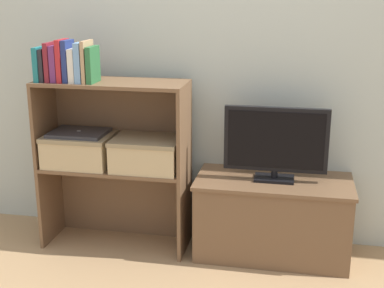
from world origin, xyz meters
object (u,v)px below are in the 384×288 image
(book_skyblue, at_px, (82,62))
(storage_basket_right, at_px, (147,152))
(book_charcoal, at_px, (46,65))
(book_maroon, at_px, (51,62))
(book_navy, at_px, (68,61))
(book_forest, at_px, (93,65))
(book_crimson, at_px, (63,61))
(laptop, at_px, (79,133))
(book_teal, at_px, (41,64))
(book_plum, at_px, (57,63))
(tv_stand, at_px, (272,217))
(storage_basket_left, at_px, (80,148))
(tv, at_px, (276,142))
(book_ivory, at_px, (75,65))
(book_tan, at_px, (87,62))

(book_skyblue, distance_m, storage_basket_right, 0.61)
(book_skyblue, bearing_deg, book_charcoal, 180.00)
(book_maroon, height_order, book_navy, book_navy)
(book_charcoal, xyz_separation_m, book_forest, (0.28, 0.00, 0.01))
(book_charcoal, xyz_separation_m, book_crimson, (0.10, 0.00, 0.03))
(book_maroon, xyz_separation_m, laptop, (0.12, 0.05, -0.41))
(book_charcoal, bearing_deg, book_navy, 0.00)
(book_teal, relative_size, book_plum, 0.95)
(tv_stand, bearing_deg, book_plum, -175.00)
(tv_stand, distance_m, book_charcoal, 1.53)
(storage_basket_right, bearing_deg, storage_basket_left, 180.00)
(book_maroon, height_order, book_plum, book_maroon)
(book_skyblue, bearing_deg, laptop, 141.67)
(tv, relative_size, book_plum, 2.85)
(book_crimson, xyz_separation_m, storage_basket_left, (0.05, 0.05, -0.51))
(tv, bearing_deg, book_plum, -175.07)
(book_charcoal, relative_size, book_plum, 0.90)
(laptop, bearing_deg, book_plum, -149.83)
(storage_basket_right, xyz_separation_m, laptop, (-0.41, 0.00, 0.09))
(book_navy, xyz_separation_m, storage_basket_right, (0.42, 0.05, -0.51))
(book_plum, distance_m, laptop, 0.42)
(book_maroon, relative_size, book_plum, 1.07)
(book_ivory, xyz_separation_m, book_tan, (0.07, 0.00, 0.02))
(book_skyblue, bearing_deg, tv_stand, 5.69)
(tv_stand, bearing_deg, storage_basket_right, -175.49)
(tv_stand, xyz_separation_m, book_crimson, (-1.17, -0.11, 0.88))
(storage_basket_right, bearing_deg, book_forest, -170.05)
(book_maroon, xyz_separation_m, book_navy, (0.10, -0.00, 0.01))
(tv_stand, distance_m, storage_basket_right, 0.81)
(book_tan, height_order, storage_basket_left, book_tan)
(book_maroon, relative_size, storage_basket_right, 0.56)
(book_plum, relative_size, book_forest, 1.01)
(book_ivory, height_order, book_tan, book_tan)
(book_navy, xyz_separation_m, book_tan, (0.11, 0.00, -0.00))
(tv_stand, bearing_deg, book_navy, -174.70)
(storage_basket_right, height_order, laptop, laptop)
(tv, height_order, storage_basket_right, tv)
(book_teal, height_order, book_crimson, book_crimson)
(book_maroon, xyz_separation_m, book_forest, (0.24, -0.00, -0.01))
(book_plum, bearing_deg, book_crimson, 0.00)
(book_ivory, bearing_deg, book_teal, 180.00)
(tv, xyz_separation_m, book_charcoal, (-1.27, -0.10, 0.40))
(book_charcoal, relative_size, book_tan, 0.79)
(book_charcoal, bearing_deg, book_plum, 0.00)
(book_navy, bearing_deg, book_skyblue, 0.00)
(laptop, bearing_deg, book_maroon, -157.41)
(book_plum, xyz_separation_m, book_forest, (0.21, 0.00, -0.00))
(tv, bearing_deg, book_tan, -174.21)
(book_teal, xyz_separation_m, book_charcoal, (0.03, 0.00, -0.00))
(tv, relative_size, storage_basket_right, 1.48)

